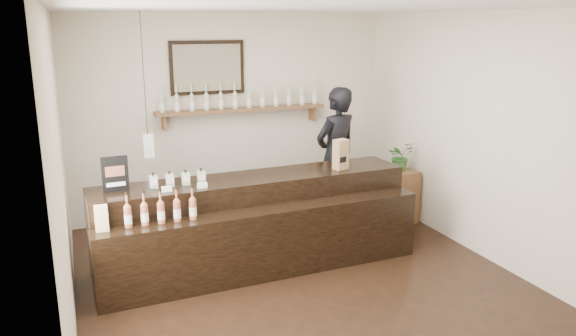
{
  "coord_description": "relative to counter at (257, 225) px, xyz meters",
  "views": [
    {
      "loc": [
        -2.11,
        -5.08,
        2.66
      ],
      "look_at": [
        0.13,
        0.7,
        1.06
      ],
      "focal_mm": 35.0,
      "sensor_mm": 36.0,
      "label": 1
    }
  ],
  "objects": [
    {
      "name": "ground",
      "position": [
        0.29,
        -0.57,
        -0.47
      ],
      "size": [
        5.0,
        5.0,
        0.0
      ],
      "primitive_type": "plane",
      "color": "black",
      "rests_on": "ground"
    },
    {
      "name": "room_shell",
      "position": [
        0.29,
        -0.57,
        1.24
      ],
      "size": [
        5.0,
        5.0,
        5.0
      ],
      "color": "beige",
      "rests_on": "ground"
    },
    {
      "name": "back_wall_decor",
      "position": [
        0.14,
        1.81,
        1.29
      ],
      "size": [
        2.66,
        0.96,
        1.69
      ],
      "color": "brown",
      "rests_on": "ground"
    },
    {
      "name": "counter",
      "position": [
        0.0,
        0.0,
        0.0
      ],
      "size": [
        3.59,
        1.11,
        1.16
      ],
      "color": "black",
      "rests_on": "ground"
    },
    {
      "name": "promo_sign",
      "position": [
        -1.47,
        0.09,
        0.71
      ],
      "size": [
        0.26,
        0.04,
        0.37
      ],
      "color": "black",
      "rests_on": "counter"
    },
    {
      "name": "paper_bag",
      "position": [
        1.07,
        0.09,
        0.71
      ],
      "size": [
        0.19,
        0.16,
        0.35
      ],
      "color": "#987549",
      "rests_on": "counter"
    },
    {
      "name": "tape_dispenser",
      "position": [
        1.07,
        0.11,
        0.57
      ],
      "size": [
        0.13,
        0.09,
        0.11
      ],
      "color": "#175AA2",
      "rests_on": "counter"
    },
    {
      "name": "side_cabinet",
      "position": [
        2.29,
        0.71,
        -0.11
      ],
      "size": [
        0.41,
        0.53,
        0.72
      ],
      "color": "brown",
      "rests_on": "ground"
    },
    {
      "name": "potted_plant",
      "position": [
        2.29,
        0.71,
        0.44
      ],
      "size": [
        0.4,
        0.36,
        0.39
      ],
      "primitive_type": "imported",
      "rotation": [
        0.0,
        0.0,
        0.17
      ],
      "color": "#306327",
      "rests_on": "side_cabinet"
    },
    {
      "name": "shopkeeper",
      "position": [
        1.45,
        0.98,
        0.58
      ],
      "size": [
        0.89,
        0.72,
        2.1
      ],
      "primitive_type": "imported",
      "rotation": [
        0.0,
        0.0,
        3.47
      ],
      "color": "black",
      "rests_on": "ground"
    }
  ]
}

